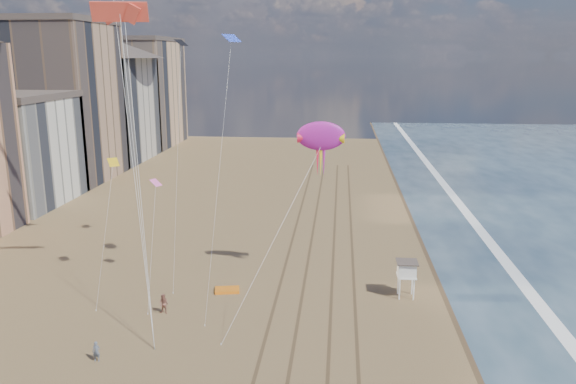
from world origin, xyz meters
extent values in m
plane|color=#42301E|center=(19.00, 40.00, 0.00)|extent=(260.00, 260.00, 0.00)
plane|color=white|center=(23.20, 40.00, 0.00)|extent=(260.00, 260.00, 0.00)
cube|color=brown|center=(-1.20, 30.00, 0.01)|extent=(0.28, 120.00, 0.01)
cube|color=brown|center=(1.20, 30.00, 0.01)|extent=(0.28, 120.00, 0.01)
cube|color=brown|center=(4.00, 30.00, 0.01)|extent=(0.28, 120.00, 0.01)
cube|color=brown|center=(6.20, 30.00, 0.01)|extent=(0.28, 120.00, 0.01)
cube|color=silver|center=(-45.00, 54.00, 8.00)|extent=(14.00, 18.00, 16.00)
cube|color=#473D38|center=(-45.00, 54.00, 16.50)|extent=(14.28, 18.36, 1.00)
cube|color=tan|center=(-46.00, 72.00, 14.00)|extent=(16.00, 20.00, 28.00)
cube|color=#473D38|center=(-46.00, 72.00, 28.50)|extent=(16.32, 20.40, 1.00)
cube|color=#BCB2A3|center=(-45.50, 92.00, 11.00)|extent=(15.00, 22.00, 22.00)
cone|color=#473D38|center=(-45.50, 92.00, 24.20)|extent=(34.22, 34.22, 4.40)
cube|color=tan|center=(-46.00, 114.00, 13.00)|extent=(16.00, 24.00, 26.00)
cube|color=#473D38|center=(-46.00, 114.00, 26.50)|extent=(16.32, 24.48, 1.00)
cylinder|color=white|center=(10.37, 23.10, 0.99)|extent=(0.13, 0.13, 1.98)
cylinder|color=white|center=(11.69, 23.10, 0.99)|extent=(0.13, 0.13, 1.98)
cylinder|color=white|center=(10.37, 24.42, 0.99)|extent=(0.13, 0.13, 1.98)
cylinder|color=white|center=(11.69, 24.42, 0.99)|extent=(0.13, 0.13, 1.98)
cube|color=white|center=(11.03, 23.76, 2.15)|extent=(1.76, 1.76, 0.13)
cube|color=white|center=(11.03, 23.76, 2.81)|extent=(1.65, 1.65, 1.21)
cube|color=#473D38|center=(11.03, 23.76, 3.53)|extent=(1.98, 1.98, 0.11)
cube|color=orange|center=(-6.16, 23.43, 0.13)|extent=(2.60, 1.92, 0.27)
ellipsoid|color=#B21B9D|center=(2.67, 26.62, 14.93)|extent=(4.58, 0.86, 2.72)
cone|color=red|center=(1.04, 26.62, 14.73)|extent=(1.23, 1.02, 1.02)
cone|color=yellow|center=(4.31, 26.62, 14.73)|extent=(1.23, 1.02, 1.02)
cylinder|color=silver|center=(-0.95, 19.83, 6.96)|extent=(0.03, 0.03, 20.74)
imported|color=#535C6B|center=(-13.35, 9.79, 0.79)|extent=(0.60, 0.42, 1.58)
imported|color=#935B4B|center=(-10.80, 18.12, 0.91)|extent=(1.00, 0.84, 1.82)
cube|color=#EE4735|center=(-14.04, 20.65, 25.94)|extent=(4.74, 1.58, 1.62)
plane|color=blue|center=(-5.12, 23.21, 23.89)|extent=(2.18, 2.16, 0.70)
plane|color=#FB61BA|center=(-13.33, 25.19, 10.35)|extent=(1.30, 1.38, 0.60)
plane|color=gold|center=(-17.09, 24.27, 12.48)|extent=(1.59, 1.55, 0.69)
plane|color=black|center=(-11.78, 30.75, 23.68)|extent=(1.65, 1.70, 0.66)
camera|label=1|loc=(4.55, -26.73, 22.32)|focal=35.00mm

